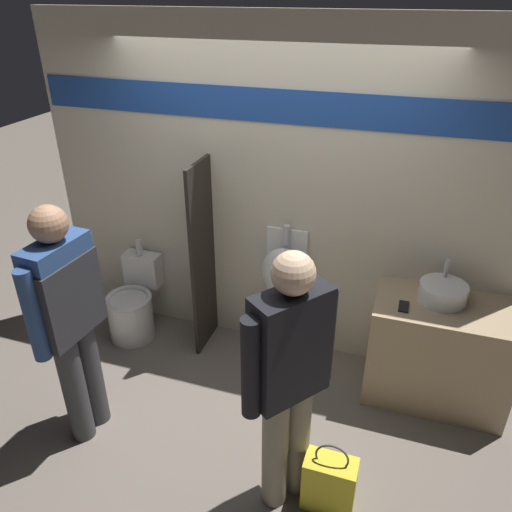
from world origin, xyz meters
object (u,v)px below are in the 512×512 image
at_px(person_in_vest, 68,312).
at_px(cell_phone, 404,306).
at_px(sink_basin, 443,293).
at_px(person_with_lanyard, 289,377).
at_px(toilet, 133,307).
at_px(urinal_near_counter, 283,272).
at_px(shopping_bag, 329,483).

bearing_deg(person_in_vest, cell_phone, -58.86).
relative_size(sink_basin, person_with_lanyard, 0.20).
distance_m(sink_basin, toilet, 2.62).
relative_size(cell_phone, urinal_near_counter, 0.12).
xyz_separation_m(cell_phone, toilet, (-2.30, 0.08, -0.55)).
bearing_deg(urinal_near_counter, toilet, -171.28).
bearing_deg(cell_phone, toilet, 177.97).
distance_m(sink_basin, person_in_vest, 2.57).
height_order(cell_phone, shopping_bag, cell_phone).
height_order(urinal_near_counter, person_with_lanyard, person_with_lanyard).
height_order(sink_basin, urinal_near_counter, urinal_near_counter).
height_order(cell_phone, person_in_vest, person_in_vest).
height_order(person_in_vest, shopping_bag, person_in_vest).
distance_m(urinal_near_counter, toilet, 1.43).
distance_m(cell_phone, shopping_bag, 1.29).
bearing_deg(urinal_near_counter, sink_basin, -5.21).
xyz_separation_m(sink_basin, urinal_near_counter, (-1.22, 0.11, -0.12)).
relative_size(sink_basin, person_in_vest, 0.19).
relative_size(sink_basin, shopping_bag, 0.65).
bearing_deg(person_with_lanyard, cell_phone, 9.99).
distance_m(sink_basin, urinal_near_counter, 1.23).
relative_size(cell_phone, person_in_vest, 0.08).
xyz_separation_m(cell_phone, person_with_lanyard, (-0.55, -1.07, 0.11)).
relative_size(urinal_near_counter, person_with_lanyard, 0.68).
bearing_deg(shopping_bag, urinal_near_counter, 116.80).
bearing_deg(sink_basin, person_with_lanyard, -122.81).
height_order(sink_basin, shopping_bag, sink_basin).
xyz_separation_m(urinal_near_counter, person_in_vest, (-1.06, -1.29, 0.23)).
bearing_deg(cell_phone, person_in_vest, -153.62).
bearing_deg(shopping_bag, cell_phone, 75.75).
relative_size(sink_basin, toilet, 0.40).
distance_m(toilet, person_in_vest, 1.33).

